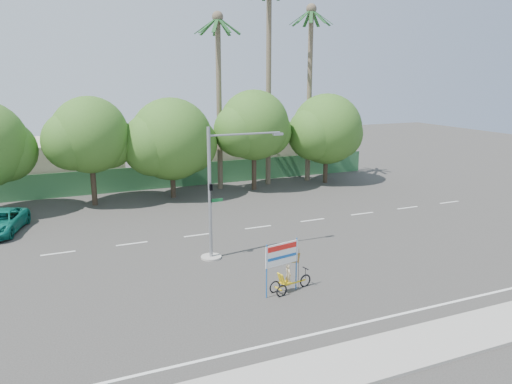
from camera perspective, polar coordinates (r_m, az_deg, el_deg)
name	(u,v)px	position (r m, az deg, el deg)	size (l,w,h in m)	color
ground	(287,278)	(24.47, 3.52, -9.77)	(120.00, 120.00, 0.00)	#33302D
sidewalk_near	(384,355)	(18.81, 14.41, -17.61)	(50.00, 2.40, 0.12)	gray
fence	(174,176)	(43.63, -9.32, 1.83)	(38.00, 0.08, 2.00)	#336B3D
building_left	(47,164)	(46.64, -22.76, 2.95)	(12.00, 8.00, 4.00)	beige
building_right	(241,153)	(50.13, -1.73, 4.42)	(14.00, 8.00, 3.60)	beige
tree_left	(89,138)	(38.43, -18.51, 5.90)	(6.66, 5.60, 8.07)	#473828
tree_center	(171,142)	(39.46, -9.73, 5.71)	(7.62, 6.40, 7.85)	#473828
tree_right	(254,128)	(41.57, -0.29, 7.35)	(6.90, 5.80, 8.36)	#473828
tree_far_right	(326,131)	(44.83, 8.03, 6.90)	(7.38, 6.20, 7.94)	#473828
palm_tall	(269,63)	(43.55, 1.46, 14.51)	(3.73, 3.79, 17.45)	#70604C
palm_mid	(310,76)	(45.37, 6.17, 13.05)	(3.73, 3.79, 15.45)	#70604C
palm_short	(219,83)	(41.86, -4.28, 12.33)	(3.73, 3.79, 14.45)	#70604C
traffic_signal	(216,205)	(26.20, -4.63, -1.46)	(4.72, 1.10, 7.00)	gray
trike_billboard	(286,271)	(22.60, 3.45, -9.02)	(2.52, 0.83, 2.50)	black
pickup_truck	(0,222)	(34.61, -27.19, -3.06)	(2.30, 5.00, 1.39)	#0F6F5F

